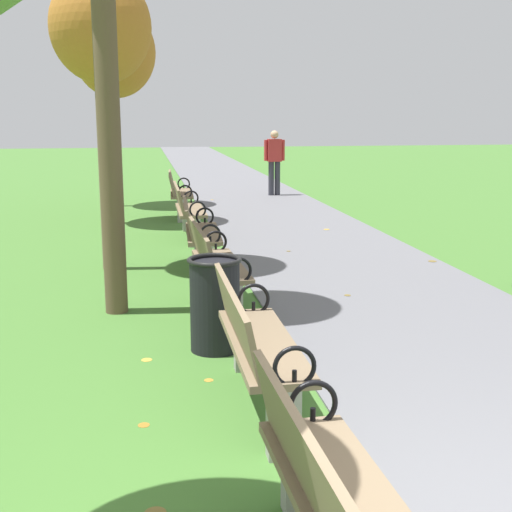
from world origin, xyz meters
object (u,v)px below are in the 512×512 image
at_px(park_bench_6, 179,193).
at_px(tree_5, 114,53).
at_px(park_bench_3, 215,265).
at_px(pedestrian_walking, 274,159).
at_px(tree_4, 101,29).
at_px(park_bench_5, 188,210).
at_px(park_bench_2, 255,343).
at_px(trash_bin, 215,304).
at_px(park_bench_1, 338,506).
at_px(park_bench_4, 199,233).

xyz_separation_m(park_bench_6, tree_5, (-1.22, 1.84, 2.86)).
relative_size(park_bench_3, pedestrian_walking, 1.00).
distance_m(tree_4, pedestrian_walking, 6.09).
relative_size(park_bench_5, park_bench_6, 0.99).
xyz_separation_m(park_bench_2, tree_4, (-1.38, 8.67, 3.07)).
bearing_deg(tree_5, trash_bin, -83.78).
xyz_separation_m(tree_4, tree_5, (0.15, 2.49, -0.20)).
bearing_deg(tree_5, park_bench_1, -84.70).
height_order(park_bench_4, tree_4, tree_4).
relative_size(park_bench_1, park_bench_2, 1.01).
height_order(park_bench_3, tree_5, tree_5).
xyz_separation_m(park_bench_5, pedestrian_walking, (2.59, 5.65, 0.44)).
height_order(park_bench_2, park_bench_5, same).
height_order(park_bench_1, pedestrian_walking, pedestrian_walking).
xyz_separation_m(park_bench_2, pedestrian_walking, (2.59, 12.47, 0.44)).
xyz_separation_m(park_bench_2, park_bench_3, (0.00, 2.55, 0.00)).
xyz_separation_m(tree_4, pedestrian_walking, (3.97, 3.80, -2.63)).
bearing_deg(park_bench_4, park_bench_3, -90.00).
xyz_separation_m(park_bench_2, trash_bin, (-0.15, 1.27, -0.06)).
distance_m(park_bench_3, trash_bin, 1.30).
distance_m(park_bench_1, tree_5, 13.58).
height_order(park_bench_5, tree_4, tree_4).
xyz_separation_m(park_bench_2, park_bench_6, (0.00, 9.32, 0.00)).
relative_size(park_bench_1, tree_4, 0.35).
bearing_deg(pedestrian_walking, park_bench_5, -114.62).
relative_size(park_bench_6, tree_5, 0.37).
distance_m(park_bench_2, trash_bin, 1.28).
distance_m(tree_5, trash_bin, 10.37).
height_order(park_bench_6, trash_bin, park_bench_6).
xyz_separation_m(park_bench_3, park_bench_6, (0.00, 6.76, 0.00)).
bearing_deg(tree_5, park_bench_5, -74.22).
height_order(park_bench_2, park_bench_4, same).
bearing_deg(park_bench_5, tree_4, 126.71).
bearing_deg(tree_4, park_bench_4, -71.38).
bearing_deg(park_bench_6, park_bench_2, -90.00).
distance_m(park_bench_1, tree_4, 11.24).
height_order(pedestrian_walking, trash_bin, pedestrian_walking).
height_order(park_bench_2, pedestrian_walking, pedestrian_walking).
bearing_deg(pedestrian_walking, park_bench_1, -100.10).
xyz_separation_m(park_bench_5, tree_5, (-1.22, 4.34, 2.86)).
bearing_deg(park_bench_5, park_bench_3, -90.00).
xyz_separation_m(park_bench_1, park_bench_6, (0.00, 11.37, 0.00)).
bearing_deg(tree_4, park_bench_3, -77.31).
relative_size(park_bench_2, park_bench_5, 1.00).
bearing_deg(tree_4, park_bench_5, -53.29).
relative_size(pedestrian_walking, trash_bin, 1.93).
relative_size(park_bench_4, trash_bin, 1.93).
bearing_deg(tree_4, park_bench_1, -82.69).
bearing_deg(park_bench_5, park_bench_2, -90.00).
distance_m(pedestrian_walking, trash_bin, 11.54).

